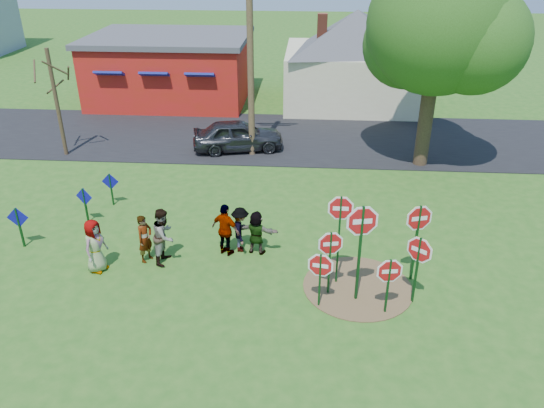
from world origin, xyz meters
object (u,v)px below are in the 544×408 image
at_px(leafy_tree, 441,31).
at_px(suv, 238,135).
at_px(stop_sign_a, 320,269).
at_px(stop_sign_b, 340,218).
at_px(utility_pole, 250,48).
at_px(person_a, 95,246).
at_px(stop_sign_c, 361,232).
at_px(stop_sign_d, 418,225).
at_px(person_b, 145,239).

bearing_deg(leafy_tree, suv, 172.61).
distance_m(stop_sign_a, stop_sign_b, 1.59).
distance_m(stop_sign_a, suv, 12.17).
bearing_deg(utility_pole, stop_sign_a, -74.74).
relative_size(person_a, leafy_tree, 0.19).
bearing_deg(leafy_tree, stop_sign_c, -110.09).
height_order(stop_sign_a, stop_sign_d, stop_sign_d).
xyz_separation_m(stop_sign_b, suv, (-4.25, 10.42, -1.42)).
relative_size(person_b, utility_pole, 0.17).
bearing_deg(stop_sign_c, person_a, 161.27).
bearing_deg(suv, person_b, 157.81).
relative_size(stop_sign_d, suv, 0.62).
relative_size(stop_sign_a, stop_sign_c, 0.58).
xyz_separation_m(stop_sign_c, person_b, (-6.46, 1.56, -1.41)).
bearing_deg(person_a, utility_pole, -2.77).
height_order(suv, utility_pole, utility_pole).
bearing_deg(person_a, stop_sign_b, -72.98).
distance_m(stop_sign_c, stop_sign_d, 2.08).
xyz_separation_m(stop_sign_c, leafy_tree, (3.70, 10.11, 3.56)).
xyz_separation_m(stop_sign_a, leafy_tree, (4.74, 10.48, 4.54)).
xyz_separation_m(stop_sign_d, utility_pole, (-5.80, 9.62, 3.00)).
relative_size(stop_sign_c, person_b, 1.98).
xyz_separation_m(suv, leafy_tree, (8.48, -1.10, 5.00)).
relative_size(stop_sign_b, person_a, 1.73).
xyz_separation_m(stop_sign_a, utility_pole, (-3.03, 11.10, 3.66)).
bearing_deg(stop_sign_b, suv, 112.54).
bearing_deg(suv, utility_pole, -136.39).
bearing_deg(suv, stop_sign_a, -174.44).
distance_m(stop_sign_b, person_b, 6.14).
height_order(person_b, suv, person_b).
relative_size(stop_sign_a, leafy_tree, 0.20).
relative_size(stop_sign_b, utility_pole, 0.32).
xyz_separation_m(stop_sign_c, suv, (-4.78, 11.21, -1.44)).
bearing_deg(leafy_tree, stop_sign_b, -114.38).
height_order(stop_sign_b, stop_sign_d, stop_sign_b).
distance_m(person_a, utility_pole, 11.24).
bearing_deg(person_b, stop_sign_a, -83.48).
distance_m(stop_sign_c, person_a, 7.97).
distance_m(stop_sign_a, person_b, 5.76).
bearing_deg(person_a, person_b, -46.30).
bearing_deg(stop_sign_c, stop_sign_b, 111.67).
bearing_deg(person_b, utility_pole, 11.54).
xyz_separation_m(stop_sign_c, person_a, (-7.80, 0.92, -1.33)).
bearing_deg(stop_sign_b, person_b, 172.91).
height_order(person_a, leafy_tree, leafy_tree).
distance_m(stop_sign_d, utility_pole, 11.62).
relative_size(suv, utility_pole, 0.46).
height_order(stop_sign_c, person_a, stop_sign_c).
relative_size(utility_pole, leafy_tree, 1.03).
bearing_deg(stop_sign_c, stop_sign_a, -172.69).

